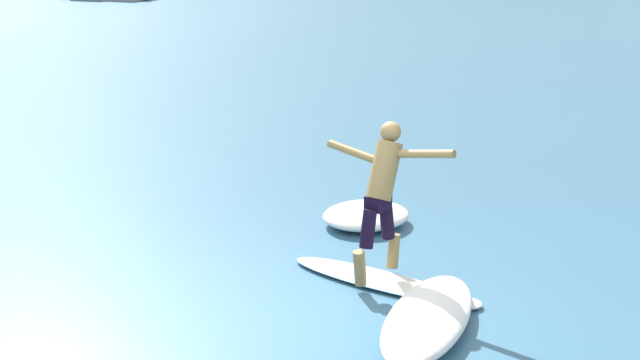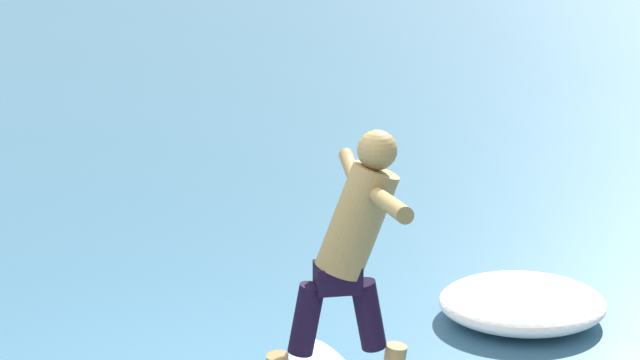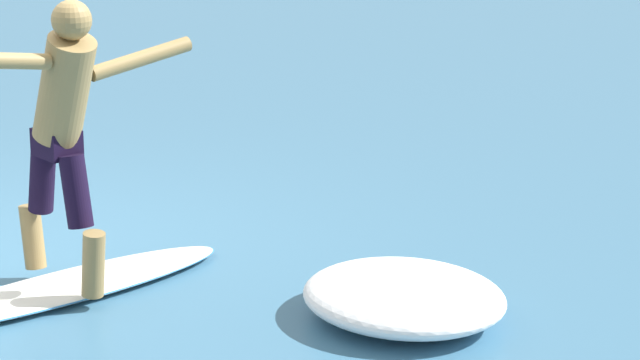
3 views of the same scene
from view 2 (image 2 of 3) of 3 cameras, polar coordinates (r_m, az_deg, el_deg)
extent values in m
cylinder|color=black|center=(6.29, 2.60, -7.20)|extent=(0.27, 0.25, 0.44)
cylinder|color=black|center=(6.22, -0.74, -7.44)|extent=(0.27, 0.25, 0.44)
cube|color=black|center=(6.16, 0.95, -5.20)|extent=(0.33, 0.31, 0.16)
cylinder|color=olive|center=(6.06, 1.99, -2.18)|extent=(0.56, 0.51, 0.69)
sphere|color=olive|center=(5.96, 3.07, 1.60)|extent=(0.23, 0.23, 0.23)
cylinder|color=olive|center=(6.48, 1.83, 0.21)|extent=(0.46, 0.60, 0.20)
cylinder|color=olive|center=(5.56, 3.79, -1.34)|extent=(0.46, 0.60, 0.20)
ellipsoid|color=white|center=(7.98, 10.73, -6.44)|extent=(1.62, 1.59, 0.26)
camera|label=1|loc=(6.69, -95.95, 3.00)|focal=50.00mm
camera|label=3|loc=(8.51, 72.55, 4.63)|focal=85.00mm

